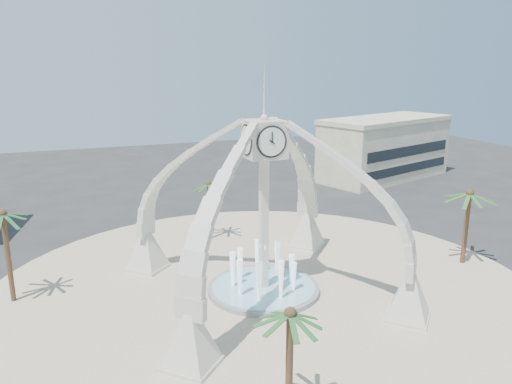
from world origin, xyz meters
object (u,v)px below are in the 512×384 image
object	(u,v)px
clock_tower	(264,205)
fountain	(264,288)
palm_north	(209,185)
palm_west	(3,215)
palm_east	(470,194)
palm_south	(290,315)

from	to	relation	value
clock_tower	fountain	distance (m)	6.20
fountain	palm_north	xyz separation A→B (m)	(-0.46, 12.11, 4.94)
fountain	palm_west	size ratio (longest dim) A/B	1.14
palm_east	palm_south	world-z (taller)	palm_east
palm_east	palm_north	distance (m)	22.06
clock_tower	palm_south	distance (m)	13.29
fountain	palm_east	world-z (taller)	palm_east
fountain	palm_east	size ratio (longest dim) A/B	1.19
fountain	palm_west	distance (m)	18.32
palm_west	palm_south	size ratio (longest dim) A/B	1.17
palm_north	palm_south	size ratio (longest dim) A/B	0.99
palm_east	fountain	bearing A→B (deg)	176.52
clock_tower	fountain	world-z (taller)	clock_tower
palm_west	palm_south	distance (m)	21.67
palm_south	palm_west	bearing A→B (deg)	125.93
clock_tower	palm_west	size ratio (longest dim) A/B	2.56
palm_south	clock_tower	bearing A→B (deg)	72.77
palm_west	palm_south	xyz separation A→B (m)	(12.70, -17.53, -0.96)
palm_west	palm_north	world-z (taller)	palm_west
palm_east	palm_west	xyz separation A→B (m)	(-33.85, 5.94, 0.38)
palm_west	palm_south	bearing A→B (deg)	-54.07
clock_tower	fountain	bearing A→B (deg)	90.00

